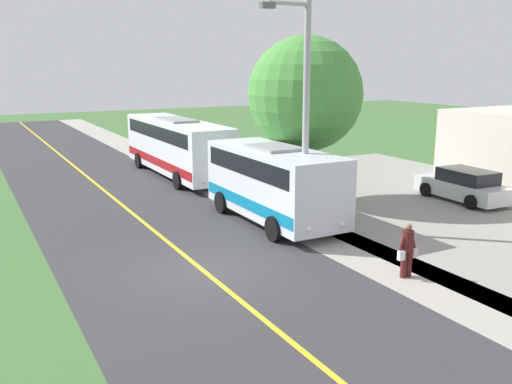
{
  "coord_description": "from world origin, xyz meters",
  "views": [
    {
      "loc": [
        6.05,
        14.55,
        6.03
      ],
      "look_at": [
        -3.5,
        -3.13,
        1.4
      ],
      "focal_mm": 39.02,
      "sensor_mm": 36.0,
      "label": 1
    }
  ],
  "objects_px": {
    "transit_bus_rear": "(177,145)",
    "street_light_pole": "(303,108)",
    "parked_car_near": "(464,186)",
    "shuttle_bus_front": "(274,181)",
    "tree_curbside": "(305,94)",
    "pedestrian_with_bags": "(407,249)"
  },
  "relations": [
    {
      "from": "tree_curbside",
      "to": "parked_car_near",
      "type": "bearing_deg",
      "value": 152.46
    },
    {
      "from": "transit_bus_rear",
      "to": "parked_car_near",
      "type": "bearing_deg",
      "value": 128.7
    },
    {
      "from": "street_light_pole",
      "to": "tree_curbside",
      "type": "relative_size",
      "value": 1.12
    },
    {
      "from": "parked_car_near",
      "to": "tree_curbside",
      "type": "distance_m",
      "value": 8.32
    },
    {
      "from": "shuttle_bus_front",
      "to": "parked_car_near",
      "type": "xyz_separation_m",
      "value": [
        -9.29,
        1.11,
        -0.95
      ]
    },
    {
      "from": "street_light_pole",
      "to": "transit_bus_rear",
      "type": "bearing_deg",
      "value": -88.24
    },
    {
      "from": "transit_bus_rear",
      "to": "tree_curbside",
      "type": "relative_size",
      "value": 1.47
    },
    {
      "from": "pedestrian_with_bags",
      "to": "tree_curbside",
      "type": "relative_size",
      "value": 0.22
    },
    {
      "from": "pedestrian_with_bags",
      "to": "parked_car_near",
      "type": "distance_m",
      "value": 10.57
    },
    {
      "from": "transit_bus_rear",
      "to": "pedestrian_with_bags",
      "type": "bearing_deg",
      "value": 91.55
    },
    {
      "from": "transit_bus_rear",
      "to": "street_light_pole",
      "type": "distance_m",
      "value": 12.3
    },
    {
      "from": "street_light_pole",
      "to": "parked_car_near",
      "type": "height_order",
      "value": "street_light_pole"
    },
    {
      "from": "shuttle_bus_front",
      "to": "tree_curbside",
      "type": "relative_size",
      "value": 0.98
    },
    {
      "from": "transit_bus_rear",
      "to": "street_light_pole",
      "type": "height_order",
      "value": "street_light_pole"
    },
    {
      "from": "parked_car_near",
      "to": "tree_curbside",
      "type": "height_order",
      "value": "tree_curbside"
    },
    {
      "from": "shuttle_bus_front",
      "to": "street_light_pole",
      "type": "height_order",
      "value": "street_light_pole"
    },
    {
      "from": "shuttle_bus_front",
      "to": "transit_bus_rear",
      "type": "relative_size",
      "value": 0.66
    },
    {
      "from": "pedestrian_with_bags",
      "to": "transit_bus_rear",
      "type": "bearing_deg",
      "value": -88.45
    },
    {
      "from": "street_light_pole",
      "to": "parked_car_near",
      "type": "relative_size",
      "value": 1.83
    },
    {
      "from": "shuttle_bus_front",
      "to": "parked_car_near",
      "type": "distance_m",
      "value": 9.4
    },
    {
      "from": "shuttle_bus_front",
      "to": "pedestrian_with_bags",
      "type": "xyz_separation_m",
      "value": [
        -0.44,
        6.88,
        -0.78
      ]
    },
    {
      "from": "transit_bus_rear",
      "to": "parked_car_near",
      "type": "xyz_separation_m",
      "value": [
        -9.32,
        11.63,
        -1.05
      ]
    }
  ]
}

